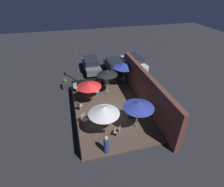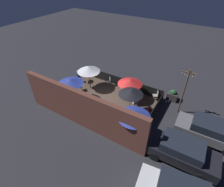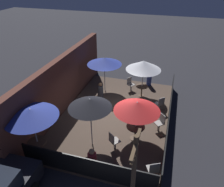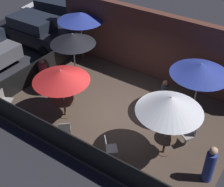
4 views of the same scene
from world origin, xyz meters
TOP-DOWN VIEW (x-y plane):
  - ground_plane at (0.00, 0.00)m, footprint 60.00×60.00m
  - patio_deck at (0.00, 0.00)m, footprint 8.68×5.77m
  - building_wall at (0.00, 3.11)m, footprint 10.28×0.36m
  - fence_front at (0.00, -2.84)m, footprint 8.48×0.05m
  - fence_side_left at (-4.30, 0.00)m, footprint 0.05×5.57m
  - patio_umbrella_0 at (2.41, -1.01)m, footprint 2.11×2.11m
  - patio_umbrella_1 at (-1.64, -1.41)m, footprint 2.09×2.09m
  - patio_umbrella_2 at (-3.81, 2.41)m, footprint 2.16×2.16m
  - patio_umbrella_3 at (-2.59, 0.41)m, footprint 1.86×1.86m
  - patio_umbrella_4 at (2.42, 1.44)m, footprint 2.16×2.16m
  - dining_table_0 at (2.41, -1.01)m, footprint 0.74×0.74m
  - dining_table_1 at (-1.64, -1.41)m, footprint 0.87×0.87m
  - dining_table_2 at (-3.81, 2.41)m, footprint 0.80×0.80m
  - patio_chair_0 at (2.91, -0.16)m, footprint 0.55×0.55m
  - patio_chair_1 at (-3.72, -2.50)m, footprint 0.54×0.54m
  - patio_chair_2 at (-0.68, -2.46)m, footprint 0.57×0.57m
  - patio_chair_3 at (1.04, -2.27)m, footprint 0.57×0.57m
  - patio_chair_4 at (-2.59, -0.62)m, footprint 0.56×0.56m
  - patron_0 at (4.01, -1.24)m, footprint 0.45×0.45m
  - patron_1 at (1.22, 1.32)m, footprint 0.48×0.48m
  - patron_2 at (-3.99, -0.15)m, footprint 0.50×0.50m
  - light_post at (-5.84, -2.08)m, footprint 1.10×0.12m

SIDE VIEW (x-z plane):
  - ground_plane at x=0.00m, z-range 0.00..0.00m
  - patio_deck at x=0.00m, z-range 0.00..0.12m
  - fence_front at x=0.00m, z-range 0.12..1.07m
  - fence_side_left at x=-4.30m, z-range 0.12..1.07m
  - patio_chair_0 at x=2.91m, z-range 0.16..1.06m
  - patio_chair_4 at x=-2.59m, z-range 0.16..1.06m
  - patio_chair_3 at x=1.04m, z-range 0.16..1.07m
  - patio_chair_2 at x=-0.68m, z-range 0.16..1.09m
  - patron_2 at x=-3.99m, z-range 0.06..1.21m
  - patio_chair_1 at x=-3.72m, z-range 0.17..1.12m
  - patron_1 at x=1.22m, z-range 0.06..1.25m
  - dining_table_0 at x=2.41m, z-range 0.32..1.03m
  - dining_table_2 at x=-3.81m, z-range 0.33..1.06m
  - dining_table_1 at x=-1.64m, z-range 0.34..1.09m
  - patron_0 at x=4.01m, z-range 0.07..1.45m
  - building_wall at x=0.00m, z-range 0.00..3.12m
  - patio_umbrella_1 at x=-1.64m, z-range 0.94..3.01m
  - patio_umbrella_4 at x=2.42m, z-range 1.06..3.35m
  - patio_umbrella_0 at x=2.41m, z-range 1.04..3.42m
  - light_post at x=-5.84m, z-range 0.23..4.23m
  - patio_umbrella_2 at x=-3.81m, z-range 1.13..3.52m
  - patio_umbrella_3 at x=-2.59m, z-range 1.15..3.62m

